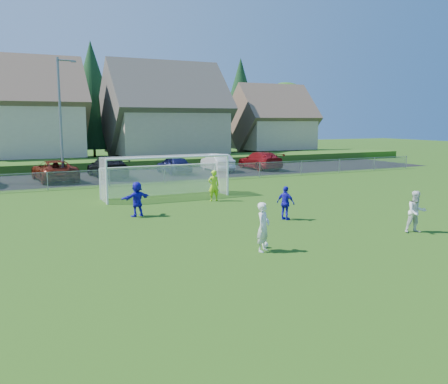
{
  "coord_description": "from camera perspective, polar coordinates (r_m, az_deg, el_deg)",
  "views": [
    {
      "loc": [
        -9.05,
        -10.59,
        4.55
      ],
      "look_at": [
        0.0,
        8.0,
        1.4
      ],
      "focal_mm": 38.0,
      "sensor_mm": 36.0,
      "label": 1
    }
  ],
  "objects": [
    {
      "name": "ground",
      "position": [
        14.65,
        14.04,
        -9.7
      ],
      "size": [
        160.0,
        160.0,
        0.0
      ],
      "primitive_type": "plane",
      "color": "#193D0C",
      "rests_on": "ground"
    },
    {
      "name": "asphalt_lot",
      "position": [
        39.41,
        -12.52,
        1.84
      ],
      "size": [
        60.0,
        60.0,
        0.0
      ],
      "primitive_type": "plane",
      "color": "black",
      "rests_on": "ground"
    },
    {
      "name": "grass_embankment",
      "position": [
        46.66,
        -14.7,
        3.28
      ],
      "size": [
        70.0,
        6.0,
        0.8
      ],
      "primitive_type": "cube",
      "color": "#1E420F",
      "rests_on": "ground"
    },
    {
      "name": "soccer_ball",
      "position": [
        17.18,
        4.98,
        -6.35
      ],
      "size": [
        0.22,
        0.22,
        0.22
      ],
      "primitive_type": "sphere",
      "color": "white",
      "rests_on": "ground"
    },
    {
      "name": "player_white_a",
      "position": [
        16.56,
        4.75,
        -4.22
      ],
      "size": [
        0.75,
        0.71,
        1.73
      ],
      "primitive_type": "imported",
      "rotation": [
        0.0,
        0.0,
        0.64
      ],
      "color": "silver",
      "rests_on": "ground"
    },
    {
      "name": "player_white_b",
      "position": [
        20.74,
        22.12,
        -2.24
      ],
      "size": [
        0.99,
        0.87,
        1.72
      ],
      "primitive_type": "imported",
      "rotation": [
        0.0,
        0.0,
        -0.31
      ],
      "color": "silver",
      "rests_on": "ground"
    },
    {
      "name": "player_blue_a",
      "position": [
        21.89,
        7.43,
        -1.33
      ],
      "size": [
        0.73,
        0.99,
        1.56
      ],
      "primitive_type": "imported",
      "rotation": [
        0.0,
        0.0,
        2.01
      ],
      "color": "#1B14BE",
      "rests_on": "ground"
    },
    {
      "name": "player_blue_b",
      "position": [
        22.89,
        -10.42,
        -0.83
      ],
      "size": [
        1.62,
        0.98,
        1.66
      ],
      "primitive_type": "imported",
      "rotation": [
        0.0,
        0.0,
        3.48
      ],
      "color": "#1B14BE",
      "rests_on": "ground"
    },
    {
      "name": "goalkeeper",
      "position": [
        26.76,
        -1.26,
        0.78
      ],
      "size": [
        0.67,
        0.46,
        1.76
      ],
      "primitive_type": "imported",
      "rotation": [
        0.0,
        0.0,
        3.07
      ],
      "color": "#A5E11A",
      "rests_on": "ground"
    },
    {
      "name": "car_c",
      "position": [
        37.81,
        -19.73,
        2.44
      ],
      "size": [
        3.12,
        5.87,
        1.57
      ],
      "primitive_type": "imported",
      "rotation": [
        0.0,
        0.0,
        3.23
      ],
      "color": "#59170A",
      "rests_on": "ground"
    },
    {
      "name": "car_d",
      "position": [
        39.0,
        -13.81,
        2.93
      ],
      "size": [
        2.56,
        5.77,
        1.64
      ],
      "primitive_type": "imported",
      "rotation": [
        0.0,
        0.0,
        3.19
      ],
      "color": "black",
      "rests_on": "ground"
    },
    {
      "name": "car_e",
      "position": [
        40.74,
        -6.06,
        3.27
      ],
      "size": [
        2.09,
        4.54,
        1.51
      ],
      "primitive_type": "imported",
      "rotation": [
        0.0,
        0.0,
        3.21
      ],
      "color": "#121540",
      "rests_on": "ground"
    },
    {
      "name": "car_f",
      "position": [
        42.55,
        -0.83,
        3.58
      ],
      "size": [
        1.99,
        4.81,
        1.55
      ],
      "primitive_type": "imported",
      "rotation": [
        0.0,
        0.0,
        3.07
      ],
      "color": "silver",
      "rests_on": "ground"
    },
    {
      "name": "car_g",
      "position": [
        44.31,
        4.34,
        3.8
      ],
      "size": [
        2.34,
        5.62,
        1.62
      ],
      "primitive_type": "imported",
      "rotation": [
        0.0,
        0.0,
        3.13
      ],
      "color": "maroon",
      "rests_on": "ground"
    },
    {
      "name": "soccer_goal",
      "position": [
        28.28,
        -7.17,
        2.66
      ],
      "size": [
        7.42,
        1.9,
        2.5
      ],
      "color": "white",
      "rests_on": "ground"
    },
    {
      "name": "chainlink_fence",
      "position": [
        34.05,
        -10.38,
        1.91
      ],
      "size": [
        52.06,
        0.06,
        1.2
      ],
      "color": "gray",
      "rests_on": "ground"
    },
    {
      "name": "streetlight",
      "position": [
        36.88,
        -19.02,
        8.65
      ],
      "size": [
        1.38,
        0.18,
        9.0
      ],
      "color": "slate",
      "rests_on": "ground"
    },
    {
      "name": "houses_row",
      "position": [
        54.25,
        -14.5,
        11.34
      ],
      "size": [
        53.9,
        11.45,
        13.27
      ],
      "color": "tan",
      "rests_on": "ground"
    },
    {
      "name": "tree_row",
      "position": [
        60.22,
        -16.58,
        10.56
      ],
      "size": [
        65.98,
        12.36,
        13.8
      ],
      "color": "#382616",
      "rests_on": "ground"
    }
  ]
}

